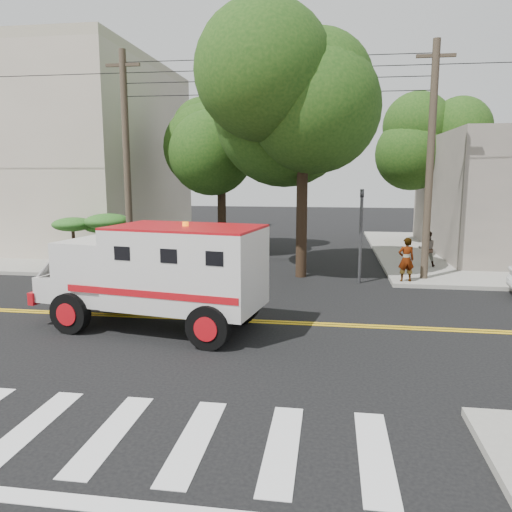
# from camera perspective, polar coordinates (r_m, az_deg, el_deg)

# --- Properties ---
(ground) EXTENTS (100.00, 100.00, 0.00)m
(ground) POSITION_cam_1_polar(r_m,az_deg,el_deg) (14.46, -2.43, -7.38)
(ground) COLOR black
(ground) RESTS_ON ground
(sidewalk_nw) EXTENTS (17.00, 17.00, 0.15)m
(sidewalk_nw) POSITION_cam_1_polar(r_m,az_deg,el_deg) (31.81, -22.08, 1.30)
(sidewalk_nw) COLOR gray
(sidewalk_nw) RESTS_ON ground
(building_left) EXTENTS (16.00, 14.00, 10.00)m
(building_left) POSITION_cam_1_polar(r_m,az_deg,el_deg) (33.88, -24.28, 10.24)
(building_left) COLOR #B1A491
(building_left) RESTS_ON sidewalk_nw
(utility_pole_left) EXTENTS (0.28, 0.28, 9.00)m
(utility_pole_left) POSITION_cam_1_polar(r_m,az_deg,el_deg) (21.26, -14.53, 9.99)
(utility_pole_left) COLOR #382D23
(utility_pole_left) RESTS_ON ground
(utility_pole_right) EXTENTS (0.28, 0.28, 9.00)m
(utility_pole_right) POSITION_cam_1_polar(r_m,az_deg,el_deg) (20.13, 19.26, 9.82)
(utility_pole_right) COLOR #382D23
(utility_pole_right) RESTS_ON ground
(tree_main) EXTENTS (6.08, 5.70, 9.85)m
(tree_main) POSITION_cam_1_polar(r_m,az_deg,el_deg) (20.04, 6.72, 18.03)
(tree_main) COLOR black
(tree_main) RESTS_ON ground
(tree_left) EXTENTS (4.48, 4.20, 7.70)m
(tree_left) POSITION_cam_1_polar(r_m,az_deg,el_deg) (25.98, -3.41, 12.82)
(tree_left) COLOR black
(tree_left) RESTS_ON ground
(tree_right) EXTENTS (4.80, 4.50, 8.20)m
(tree_right) POSITION_cam_1_polar(r_m,az_deg,el_deg) (30.07, 20.91, 12.46)
(tree_right) COLOR black
(tree_right) RESTS_ON ground
(traffic_signal) EXTENTS (0.15, 0.18, 3.60)m
(traffic_signal) POSITION_cam_1_polar(r_m,az_deg,el_deg) (19.32, 11.91, 3.42)
(traffic_signal) COLOR #3F3F42
(traffic_signal) RESTS_ON ground
(accessibility_sign) EXTENTS (0.45, 0.10, 2.02)m
(accessibility_sign) POSITION_cam_1_polar(r_m,az_deg,el_deg) (21.84, -15.47, 1.67)
(accessibility_sign) COLOR #3F3F42
(accessibility_sign) RESTS_ON ground
(palm_planter) EXTENTS (3.52, 2.63, 2.36)m
(palm_planter) POSITION_cam_1_polar(r_m,az_deg,el_deg) (22.73, -17.89, 2.56)
(palm_planter) COLOR #1E3314
(palm_planter) RESTS_ON sidewalk_nw
(armored_truck) EXTENTS (6.51, 3.35, 2.83)m
(armored_truck) POSITION_cam_1_polar(r_m,az_deg,el_deg) (13.62, -10.98, -1.62)
(armored_truck) COLOR silver
(armored_truck) RESTS_ON ground
(pedestrian_a) EXTENTS (0.66, 0.49, 1.67)m
(pedestrian_a) POSITION_cam_1_polar(r_m,az_deg,el_deg) (19.56, 16.78, -0.38)
(pedestrian_a) COLOR gray
(pedestrian_a) RESTS_ON sidewalk_ne
(pedestrian_b) EXTENTS (0.78, 0.62, 1.54)m
(pedestrian_b) POSITION_cam_1_polar(r_m,az_deg,el_deg) (23.07, 18.95, 0.78)
(pedestrian_b) COLOR gray
(pedestrian_b) RESTS_ON sidewalk_ne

